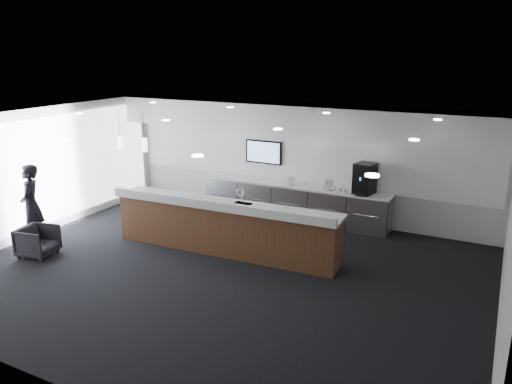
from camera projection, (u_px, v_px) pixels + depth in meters
The scene contains 24 objects.
ground at pixel (222, 272), 9.99m from camera, with size 10.00×10.00×0.00m, color black.
ceiling at pixel (219, 123), 9.16m from camera, with size 10.00×8.00×0.02m, color black.
back_wall at pixel (300, 161), 12.99m from camera, with size 10.00×0.02×3.00m, color silver.
left_wall at pixel (39, 172), 11.77m from camera, with size 0.02×8.00×3.00m, color silver.
right_wall at pixel (509, 246), 7.38m from camera, with size 0.02×8.00×3.00m, color silver.
soffit_bulkhead at pixel (294, 118), 12.29m from camera, with size 10.00×0.90×0.70m, color white.
alcove_panel at pixel (299, 157), 12.94m from camera, with size 9.80×0.06×1.40m, color white.
window_blinds_wall at pixel (40, 172), 11.75m from camera, with size 0.04×7.36×2.55m, color silver.
back_credenza at pixel (293, 202), 12.97m from camera, with size 5.06×0.66×0.95m.
wall_tv at pixel (264, 152), 13.31m from camera, with size 1.05×0.08×0.62m.
pendant_left at pixel (146, 145), 11.11m from camera, with size 0.12×0.12×0.30m, color #FFECC6.
pendant_right at pixel (122, 142), 11.41m from camera, with size 0.12×0.12×0.30m, color #FFECC6.
ceiling_can_lights at pixel (219, 124), 9.17m from camera, with size 7.00×5.00×0.02m, color white, non-canonical shape.
service_counter at pixel (225, 227), 10.85m from camera, with size 5.22×1.08×1.49m.
coffee_machine at pixel (365, 179), 11.91m from camera, with size 0.52×0.60×0.75m.
info_sign_left at pixel (291, 181), 12.70m from camera, with size 0.17×0.02×0.23m, color white.
info_sign_right at pixel (329, 185), 12.25m from camera, with size 0.20×0.02×0.27m, color white.
armchair at pixel (38, 241), 10.71m from camera, with size 0.70×0.72×0.65m, color black.
lounge_guest at pixel (31, 205), 11.19m from camera, with size 0.68×0.45×1.86m, color black.
cup_0 at pixel (345, 191), 12.09m from camera, with size 0.10×0.10×0.09m, color white.
cup_1 at pixel (340, 190), 12.16m from camera, with size 0.10×0.10×0.09m, color white.
cup_2 at pixel (334, 189), 12.22m from camera, with size 0.10×0.10×0.09m, color white.
cup_3 at pixel (329, 188), 12.28m from camera, with size 0.10×0.10×0.09m, color white.
cup_4 at pixel (323, 188), 12.34m from camera, with size 0.10×0.10×0.09m, color white.
Camera 1 is at (4.80, -7.83, 4.32)m, focal length 35.00 mm.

